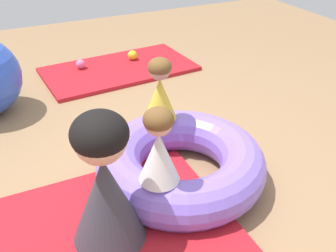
{
  "coord_description": "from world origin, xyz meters",
  "views": [
    {
      "loc": [
        -0.87,
        -1.93,
        1.71
      ],
      "look_at": [
        0.1,
        0.11,
        0.33
      ],
      "focal_mm": 41.53,
      "sensor_mm": 36.0,
      "label": 1
    }
  ],
  "objects_px": {
    "play_ball_teal": "(162,68)",
    "play_ball_red": "(172,205)",
    "inflatable_cushion": "(181,163)",
    "play_ball_blue": "(148,172)",
    "adult_seated": "(105,182)",
    "child_in_yellow": "(160,90)",
    "play_ball_pink": "(81,64)",
    "child_in_white": "(159,147)",
    "play_ball_yellow": "(132,55)"
  },
  "relations": [
    {
      "from": "play_ball_teal",
      "to": "play_ball_yellow",
      "type": "distance_m",
      "value": 0.48
    },
    {
      "from": "play_ball_teal",
      "to": "play_ball_red",
      "type": "bearing_deg",
      "value": -113.06
    },
    {
      "from": "play_ball_yellow",
      "to": "play_ball_pink",
      "type": "bearing_deg",
      "value": 179.97
    },
    {
      "from": "play_ball_pink",
      "to": "play_ball_teal",
      "type": "distance_m",
      "value": 0.89
    },
    {
      "from": "child_in_yellow",
      "to": "play_ball_pink",
      "type": "distance_m",
      "value": 1.82
    },
    {
      "from": "adult_seated",
      "to": "play_ball_yellow",
      "type": "xyz_separation_m",
      "value": [
        1.07,
        2.44,
        -0.33
      ]
    },
    {
      "from": "child_in_yellow",
      "to": "play_ball_pink",
      "type": "relative_size",
      "value": 4.49
    },
    {
      "from": "child_in_white",
      "to": "play_ball_pink",
      "type": "distance_m",
      "value": 2.44
    },
    {
      "from": "child_in_yellow",
      "to": "play_ball_pink",
      "type": "bearing_deg",
      "value": -116.97
    },
    {
      "from": "child_in_white",
      "to": "adult_seated",
      "type": "height_order",
      "value": "adult_seated"
    },
    {
      "from": "child_in_yellow",
      "to": "adult_seated",
      "type": "relative_size",
      "value": 0.57
    },
    {
      "from": "play_ball_red",
      "to": "child_in_white",
      "type": "bearing_deg",
      "value": 174.95
    },
    {
      "from": "inflatable_cushion",
      "to": "play_ball_blue",
      "type": "distance_m",
      "value": 0.23
    },
    {
      "from": "child_in_white",
      "to": "play_ball_pink",
      "type": "bearing_deg",
      "value": -123.08
    },
    {
      "from": "inflatable_cushion",
      "to": "adult_seated",
      "type": "relative_size",
      "value": 1.42
    },
    {
      "from": "play_ball_pink",
      "to": "play_ball_red",
      "type": "distance_m",
      "value": 2.4
    },
    {
      "from": "child_in_yellow",
      "to": "play_ball_red",
      "type": "height_order",
      "value": "child_in_yellow"
    },
    {
      "from": "play_ball_teal",
      "to": "play_ball_red",
      "type": "distance_m",
      "value": 2.12
    },
    {
      "from": "child_in_white",
      "to": "play_ball_red",
      "type": "height_order",
      "value": "child_in_white"
    },
    {
      "from": "child_in_white",
      "to": "play_ball_yellow",
      "type": "height_order",
      "value": "child_in_white"
    },
    {
      "from": "inflatable_cushion",
      "to": "adult_seated",
      "type": "height_order",
      "value": "adult_seated"
    },
    {
      "from": "child_in_yellow",
      "to": "play_ball_teal",
      "type": "xyz_separation_m",
      "value": [
        0.61,
        1.31,
        -0.45
      ]
    },
    {
      "from": "inflatable_cushion",
      "to": "play_ball_pink",
      "type": "xyz_separation_m",
      "value": [
        -0.14,
        2.13,
        -0.06
      ]
    },
    {
      "from": "adult_seated",
      "to": "child_in_yellow",
      "type": "bearing_deg",
      "value": -26.62
    },
    {
      "from": "play_ball_teal",
      "to": "adult_seated",
      "type": "bearing_deg",
      "value": -121.84
    },
    {
      "from": "adult_seated",
      "to": "play_ball_red",
      "type": "bearing_deg",
      "value": -69.01
    },
    {
      "from": "inflatable_cushion",
      "to": "child_in_yellow",
      "type": "xyz_separation_m",
      "value": [
        0.02,
        0.38,
        0.37
      ]
    },
    {
      "from": "adult_seated",
      "to": "play_ball_yellow",
      "type": "height_order",
      "value": "adult_seated"
    },
    {
      "from": "child_in_yellow",
      "to": "play_ball_pink",
      "type": "height_order",
      "value": "child_in_yellow"
    },
    {
      "from": "play_ball_pink",
      "to": "play_ball_red",
      "type": "height_order",
      "value": "play_ball_pink"
    },
    {
      "from": "child_in_yellow",
      "to": "play_ball_red",
      "type": "relative_size",
      "value": 6.82
    },
    {
      "from": "child_in_yellow",
      "to": "play_ball_yellow",
      "type": "xyz_separation_m",
      "value": [
        0.45,
        1.76,
        -0.43
      ]
    },
    {
      "from": "child_in_yellow",
      "to": "play_ball_red",
      "type": "xyz_separation_m",
      "value": [
        -0.22,
        -0.65,
        -0.45
      ]
    },
    {
      "from": "play_ball_pink",
      "to": "inflatable_cushion",
      "type": "bearing_deg",
      "value": -86.37
    },
    {
      "from": "inflatable_cushion",
      "to": "play_ball_blue",
      "type": "height_order",
      "value": "inflatable_cushion"
    },
    {
      "from": "child_in_white",
      "to": "play_ball_red",
      "type": "relative_size",
      "value": 6.86
    },
    {
      "from": "play_ball_teal",
      "to": "play_ball_red",
      "type": "height_order",
      "value": "play_ball_teal"
    },
    {
      "from": "play_ball_red",
      "to": "play_ball_blue",
      "type": "bearing_deg",
      "value": 90.83
    },
    {
      "from": "child_in_white",
      "to": "play_ball_red",
      "type": "bearing_deg",
      "value": 145.19
    },
    {
      "from": "play_ball_yellow",
      "to": "play_ball_blue",
      "type": "bearing_deg",
      "value": -108.12
    },
    {
      "from": "child_in_white",
      "to": "adult_seated",
      "type": "relative_size",
      "value": 0.58
    },
    {
      "from": "play_ball_red",
      "to": "adult_seated",
      "type": "bearing_deg",
      "value": -174.8
    },
    {
      "from": "play_ball_blue",
      "to": "play_ball_teal",
      "type": "xyz_separation_m",
      "value": [
        0.84,
        1.6,
        -0.01
      ]
    },
    {
      "from": "adult_seated",
      "to": "play_ball_teal",
      "type": "bearing_deg",
      "value": -16.05
    },
    {
      "from": "child_in_yellow",
      "to": "adult_seated",
      "type": "distance_m",
      "value": 0.93
    },
    {
      "from": "child_in_yellow",
      "to": "adult_seated",
      "type": "height_order",
      "value": "adult_seated"
    },
    {
      "from": "play_ball_blue",
      "to": "play_ball_teal",
      "type": "height_order",
      "value": "play_ball_blue"
    },
    {
      "from": "play_ball_blue",
      "to": "child_in_white",
      "type": "bearing_deg",
      "value": -101.82
    },
    {
      "from": "inflatable_cushion",
      "to": "child_in_yellow",
      "type": "height_order",
      "value": "child_in_yellow"
    },
    {
      "from": "child_in_white",
      "to": "adult_seated",
      "type": "distance_m",
      "value": 0.34
    }
  ]
}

